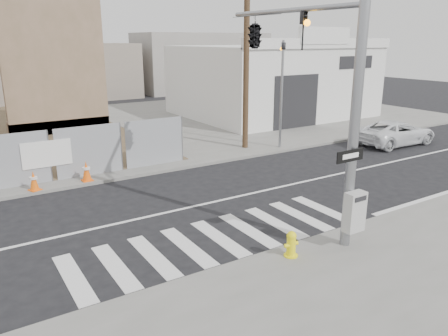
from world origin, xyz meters
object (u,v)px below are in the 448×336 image
traffic_cone_c (34,181)px  traffic_cone_d (86,171)px  suv (395,132)px  auto_shop (271,80)px  fire_hydrant (291,244)px  signal_pole (284,60)px

traffic_cone_c → traffic_cone_d: 1.92m
traffic_cone_c → suv: bearing=-6.6°
auto_shop → traffic_cone_d: auto_shop is taller
traffic_cone_c → fire_hydrant: bearing=-62.8°
fire_hydrant → traffic_cone_d: bearing=127.1°
signal_pole → fire_hydrant: size_ratio=10.42×
signal_pole → auto_shop: size_ratio=0.58×
auto_shop → suv: (-0.15, -10.78, -1.90)m
fire_hydrant → traffic_cone_c: size_ratio=0.93×
suv → signal_pole: bearing=112.6°
signal_pole → traffic_cone_c: size_ratio=9.69×
suv → traffic_cone_c: (-17.52, 2.03, -0.17)m
fire_hydrant → traffic_cone_c: 9.86m
fire_hydrant → auto_shop: bearing=73.8°
signal_pole → suv: size_ratio=1.52×
auto_shop → fire_hydrant: (-13.15, -17.52, -2.08)m
traffic_cone_d → signal_pole: bearing=-56.3°
auto_shop → traffic_cone_d: bearing=-151.3°
signal_pole → auto_shop: bearing=52.5°
fire_hydrant → traffic_cone_c: (-4.51, 8.77, 0.02)m
signal_pole → suv: signal_pole is taller
traffic_cone_c → traffic_cone_d: traffic_cone_d is taller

